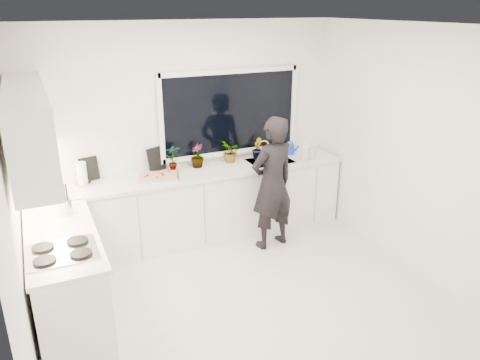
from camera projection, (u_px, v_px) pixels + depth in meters
name	position (u px, v px, depth m)	size (l,w,h in m)	color
floor	(245.00, 298.00, 4.88)	(4.00, 3.50, 0.02)	beige
wall_back	(186.00, 132.00, 5.90)	(4.00, 0.02, 2.70)	white
wall_left	(11.00, 213.00, 3.62)	(0.02, 3.50, 2.70)	white
wall_right	(409.00, 150.00, 5.19)	(0.02, 3.50, 2.70)	white
ceiling	(246.00, 24.00, 3.93)	(4.00, 3.50, 0.02)	white
window	(231.00, 113.00, 6.04)	(1.80, 0.02, 1.00)	black
base_cabinets_back	(197.00, 207.00, 5.96)	(3.92, 0.58, 0.88)	white
base_cabinets_left	(68.00, 281.00, 4.37)	(0.58, 1.60, 0.88)	white
countertop_back	(196.00, 174.00, 5.79)	(3.94, 0.62, 0.04)	silver
countertop_left	(61.00, 237.00, 4.21)	(0.62, 1.60, 0.04)	silver
upper_cabinets	(29.00, 127.00, 4.13)	(0.34, 2.10, 0.70)	white
sink	(270.00, 164.00, 6.22)	(0.58, 0.42, 0.14)	silver
faucet	(263.00, 149.00, 6.33)	(0.03, 0.03, 0.22)	silver
stovetop	(62.00, 251.00, 3.89)	(0.56, 0.48, 0.03)	black
person	(272.00, 183.00, 5.66)	(0.61, 0.40, 1.66)	black
pizza_tray	(159.00, 177.00, 5.58)	(0.47, 0.35, 0.03)	#B2B2B6
pizza	(159.00, 175.00, 5.57)	(0.43, 0.31, 0.01)	red
watering_can	(289.00, 149.00, 6.46)	(0.14, 0.14, 0.13)	blue
paper_towel_roll	(82.00, 175.00, 5.31)	(0.11, 0.11, 0.26)	white
knife_block	(41.00, 181.00, 5.18)	(0.13, 0.10, 0.22)	brown
utensil_crock	(65.00, 207.00, 4.59)	(0.13, 0.13, 0.16)	#B5B4B9
picture_frame_large	(89.00, 169.00, 5.47)	(0.22, 0.02, 0.28)	black
picture_frame_small	(156.00, 159.00, 5.78)	(0.25, 0.02, 0.30)	black
herb_plants	(217.00, 153.00, 6.01)	(1.35, 0.29, 0.33)	#26662D
soap_bottles	(307.00, 150.00, 6.21)	(0.25, 0.16, 0.30)	#D8BF66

